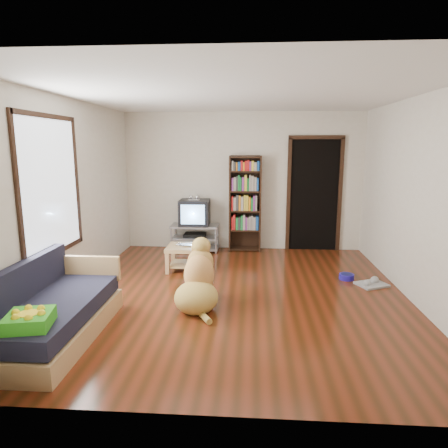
# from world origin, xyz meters

# --- Properties ---
(ground) EXTENTS (5.00, 5.00, 0.00)m
(ground) POSITION_xyz_m (0.00, 0.00, 0.00)
(ground) COLOR #5B210F
(ground) RESTS_ON ground
(ceiling) EXTENTS (5.00, 5.00, 0.00)m
(ceiling) POSITION_xyz_m (0.00, 0.00, 2.60)
(ceiling) COLOR white
(ceiling) RESTS_ON ground
(wall_back) EXTENTS (4.50, 0.00, 4.50)m
(wall_back) POSITION_xyz_m (0.00, 2.50, 1.30)
(wall_back) COLOR beige
(wall_back) RESTS_ON ground
(wall_front) EXTENTS (4.50, 0.00, 4.50)m
(wall_front) POSITION_xyz_m (0.00, -2.50, 1.30)
(wall_front) COLOR beige
(wall_front) RESTS_ON ground
(wall_left) EXTENTS (0.00, 5.00, 5.00)m
(wall_left) POSITION_xyz_m (-2.25, 0.00, 1.30)
(wall_left) COLOR beige
(wall_left) RESTS_ON ground
(wall_right) EXTENTS (0.00, 5.00, 5.00)m
(wall_right) POSITION_xyz_m (2.25, 0.00, 1.30)
(wall_right) COLOR beige
(wall_right) RESTS_ON ground
(green_cushion) EXTENTS (0.44, 0.44, 0.12)m
(green_cushion) POSITION_xyz_m (-1.75, -2.00, 0.48)
(green_cushion) COLOR green
(green_cushion) RESTS_ON sofa
(laptop) EXTENTS (0.32, 0.25, 0.02)m
(laptop) POSITION_xyz_m (-0.89, 0.99, 0.41)
(laptop) COLOR silver
(laptop) RESTS_ON coffee_table
(dog_bowl) EXTENTS (0.22, 0.22, 0.08)m
(dog_bowl) POSITION_xyz_m (1.62, 0.73, 0.04)
(dog_bowl) COLOR #201698
(dog_bowl) RESTS_ON ground
(grey_rag) EXTENTS (0.50, 0.46, 0.03)m
(grey_rag) POSITION_xyz_m (1.92, 0.48, 0.01)
(grey_rag) COLOR #999999
(grey_rag) RESTS_ON ground
(window) EXTENTS (0.03, 1.46, 1.70)m
(window) POSITION_xyz_m (-2.23, -0.50, 1.50)
(window) COLOR white
(window) RESTS_ON wall_left
(doorway) EXTENTS (1.03, 0.05, 2.19)m
(doorway) POSITION_xyz_m (1.35, 2.48, 1.12)
(doorway) COLOR black
(doorway) RESTS_ON wall_back
(tv_stand) EXTENTS (0.90, 0.45, 0.50)m
(tv_stand) POSITION_xyz_m (-0.90, 2.25, 0.27)
(tv_stand) COLOR #99999E
(tv_stand) RESTS_ON ground
(crt_tv) EXTENTS (0.55, 0.52, 0.58)m
(crt_tv) POSITION_xyz_m (-0.90, 2.27, 0.74)
(crt_tv) COLOR black
(crt_tv) RESTS_ON tv_stand
(bookshelf) EXTENTS (0.60, 0.30, 1.80)m
(bookshelf) POSITION_xyz_m (0.05, 2.34, 1.00)
(bookshelf) COLOR black
(bookshelf) RESTS_ON ground
(sofa) EXTENTS (0.80, 1.80, 0.80)m
(sofa) POSITION_xyz_m (-1.87, -1.38, 0.26)
(sofa) COLOR tan
(sofa) RESTS_ON ground
(coffee_table) EXTENTS (0.55, 0.55, 0.40)m
(coffee_table) POSITION_xyz_m (-0.89, 1.02, 0.28)
(coffee_table) COLOR tan
(coffee_table) RESTS_ON ground
(dog) EXTENTS (0.56, 1.05, 0.86)m
(dog) POSITION_xyz_m (-0.47, -0.42, 0.31)
(dog) COLOR gold
(dog) RESTS_ON ground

